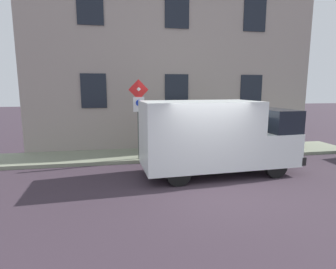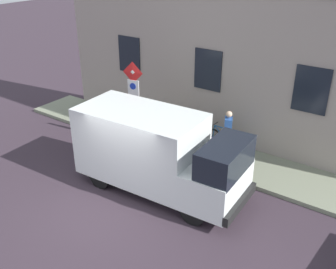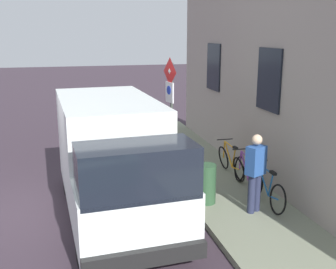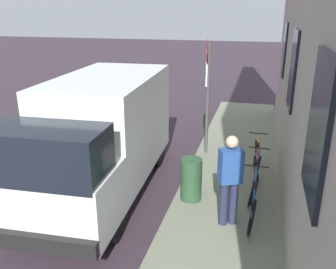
{
  "view_description": "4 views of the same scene",
  "coord_description": "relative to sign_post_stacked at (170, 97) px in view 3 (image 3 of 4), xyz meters",
  "views": [
    {
      "loc": [
        -7.43,
        2.73,
        2.92
      ],
      "look_at": [
        2.91,
        0.81,
        1.13
      ],
      "focal_mm": 29.15,
      "sensor_mm": 36.0,
      "label": 1
    },
    {
      "loc": [
        -6.94,
        -6.7,
        6.96
      ],
      "look_at": [
        2.51,
        -0.04,
        1.24
      ],
      "focal_mm": 41.52,
      "sensor_mm": 36.0,
      "label": 2
    },
    {
      "loc": [
        0.26,
        -8.89,
        3.93
      ],
      "look_at": [
        2.7,
        0.48,
        1.48
      ],
      "focal_mm": 43.73,
      "sensor_mm": 36.0,
      "label": 3
    },
    {
      "loc": [
        4.5,
        -7.31,
        3.91
      ],
      "look_at": [
        2.39,
        0.81,
        0.97
      ],
      "focal_mm": 38.54,
      "sensor_mm": 36.0,
      "label": 4
    }
  ],
  "objects": [
    {
      "name": "bicycle_orange",
      "position": [
        1.41,
        -1.06,
        -1.65
      ],
      "size": [
        0.46,
        1.71,
        0.89
      ],
      "rotation": [
        0.0,
        0.0,
        1.57
      ],
      "color": "black",
      "rests_on": "sidewalk_slab"
    },
    {
      "name": "ground_plane",
      "position": [
        -3.14,
        -1.92,
        -2.16
      ],
      "size": [
        80.0,
        80.0,
        0.0
      ],
      "primitive_type": "plane",
      "color": "#372C36"
    },
    {
      "name": "bicycle_blue",
      "position": [
        1.41,
        -3.07,
        -1.65
      ],
      "size": [
        0.46,
        1.71,
        0.89
      ],
      "rotation": [
        0.0,
        0.0,
        1.55
      ],
      "color": "black",
      "rests_on": "sidewalk_slab"
    },
    {
      "name": "litter_bin",
      "position": [
        0.14,
        -2.64,
        -1.57
      ],
      "size": [
        0.44,
        0.44,
        0.9
      ],
      "primitive_type": "cylinder",
      "color": "#2D5133",
      "rests_on": "sidewalk_slab"
    },
    {
      "name": "bicycle_purple",
      "position": [
        1.41,
        -2.06,
        -1.65
      ],
      "size": [
        0.46,
        1.72,
        0.89
      ],
      "rotation": [
        0.0,
        0.0,
        1.5
      ],
      "color": "black",
      "rests_on": "sidewalk_slab"
    },
    {
      "name": "building_facade",
      "position": [
        2.31,
        -1.92,
        2.22
      ],
      "size": [
        0.75,
        13.56,
        8.76
      ],
      "color": "#9E9189",
      "rests_on": "ground_plane"
    },
    {
      "name": "delivery_van",
      "position": [
        -1.92,
        -2.45,
        -0.82
      ],
      "size": [
        2.27,
        5.43,
        2.5
      ],
      "rotation": [
        0.0,
        0.0,
        4.76
      ],
      "color": "white",
      "rests_on": "ground_plane"
    },
    {
      "name": "pedestrian",
      "position": [
        0.97,
        -3.35,
        -1.09
      ],
      "size": [
        0.47,
        0.41,
        1.72
      ],
      "rotation": [
        0.0,
        0.0,
        5.15
      ],
      "color": "#262B47",
      "rests_on": "sidewalk_slab"
    },
    {
      "name": "sidewalk_slab",
      "position": [
        0.87,
        -1.92,
        -2.09
      ],
      "size": [
        2.17,
        15.56,
        0.14
      ],
      "primitive_type": "cube",
      "color": "gray",
      "rests_on": "ground_plane"
    },
    {
      "name": "sign_post_stacked",
      "position": [
        0.0,
        0.0,
        0.0
      ],
      "size": [
        0.19,
        0.55,
        2.99
      ],
      "color": "#474C47",
      "rests_on": "sidewalk_slab"
    }
  ]
}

